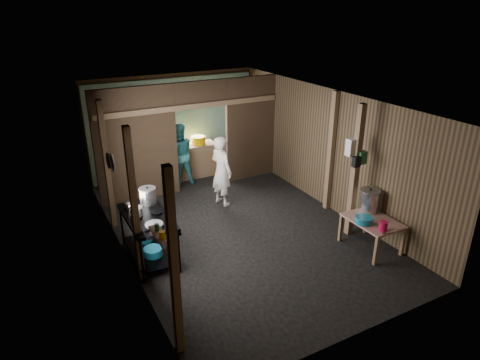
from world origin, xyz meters
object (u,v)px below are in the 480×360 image
gas_range (149,237)px  cook (221,171)px  prep_table (371,234)px  stock_pot (369,201)px  yellow_tub (198,140)px  pink_bucket (383,226)px  stove_pot_large (148,196)px

gas_range → cook: 2.56m
prep_table → cook: bearing=118.2°
gas_range → stock_pot: bearing=-18.0°
stock_pot → cook: (-1.78, 2.69, 0.00)m
yellow_tub → prep_table: bearing=-74.2°
pink_bucket → cook: bearing=113.6°
gas_range → cook: bearing=34.0°
yellow_tub → cook: size_ratio=0.24×
prep_table → stove_pot_large: 4.15m
prep_table → pink_bucket: pink_bucket is taller
yellow_tub → cook: cook is taller
stock_pot → prep_table: bearing=-119.5°
gas_range → pink_bucket: size_ratio=8.36×
stock_pot → cook: 3.22m
stock_pot → yellow_tub: size_ratio=1.21×
prep_table → stock_pot: stock_pot is taller
stove_pot_large → gas_range: bearing=-109.9°
prep_table → pink_bucket: 0.55m
stock_pot → yellow_tub: 4.80m
stove_pot_large → yellow_tub: (2.16, 2.81, -0.04)m
stove_pot_large → cook: cook is taller
pink_bucket → yellow_tub: yellow_tub is taller
prep_table → pink_bucket: (-0.14, -0.37, 0.38)m
stock_pot → cook: cook is taller
yellow_tub → pink_bucket: bearing=-76.7°
gas_range → prep_table: gas_range is taller
pink_bucket → cook: 3.68m
yellow_tub → stove_pot_large: bearing=-127.6°
stove_pot_large → pink_bucket: 4.19m
yellow_tub → cook: bearing=-97.1°
stove_pot_large → stock_pot: stove_pot_large is taller
pink_bucket → cook: cook is taller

